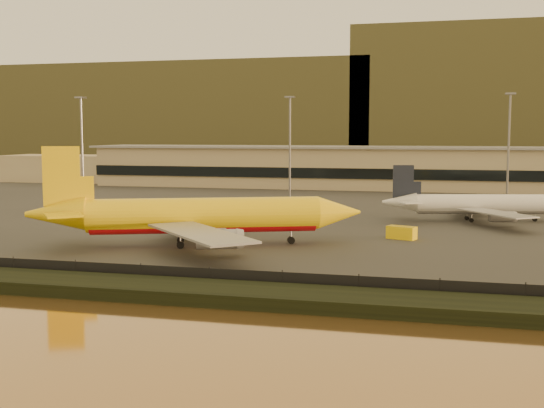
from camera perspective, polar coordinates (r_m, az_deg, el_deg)
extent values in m
plane|color=black|center=(86.79, -3.62, -5.23)|extent=(900.00, 900.00, 0.00)
cube|color=black|center=(71.01, -7.83, -7.23)|extent=(320.00, 7.00, 1.40)
cube|color=#2D2D2D|center=(178.77, 5.67, 0.57)|extent=(320.00, 220.00, 0.20)
cube|color=black|center=(74.51, -6.69, -6.11)|extent=(300.00, 0.05, 2.20)
cube|color=tan|center=(207.99, 6.90, 3.00)|extent=(160.00, 22.00, 12.00)
cube|color=black|center=(196.95, 6.49, 2.55)|extent=(160.00, 0.60, 3.00)
cube|color=gray|center=(207.76, 6.92, 4.73)|extent=(164.00, 24.00, 0.60)
cube|color=tan|center=(242.73, -15.85, 2.88)|extent=(50.00, 18.00, 9.00)
cylinder|color=slate|center=(173.88, -15.60, 4.39)|extent=(0.50, 0.50, 25.00)
cube|color=slate|center=(174.04, -15.72, 8.57)|extent=(2.20, 2.20, 0.40)
cylinder|color=slate|center=(165.10, 1.50, 4.53)|extent=(0.50, 0.50, 25.00)
cube|color=slate|center=(165.27, 1.51, 8.94)|extent=(2.20, 2.20, 0.40)
cylinder|color=slate|center=(159.75, 19.17, 4.16)|extent=(0.50, 0.50, 25.00)
cube|color=slate|center=(159.93, 19.33, 8.71)|extent=(2.20, 2.20, 0.40)
cube|color=brown|center=(452.74, -7.49, 7.28)|extent=(260.00, 160.00, 55.00)
cylinder|color=yellow|center=(101.09, -5.69, -0.86)|extent=(33.47, 17.00, 4.91)
cylinder|color=#B60A11|center=(101.19, -5.68, -1.34)|extent=(32.20, 15.64, 3.83)
cone|color=yellow|center=(103.66, 5.61, -0.69)|extent=(7.95, 6.99, 4.91)
cone|color=yellow|center=(102.68, -17.64, -0.80)|extent=(9.71, 7.68, 4.91)
cube|color=yellow|center=(102.04, -17.21, 2.22)|extent=(4.98, 2.26, 8.60)
cube|color=yellow|center=(107.14, -16.18, -0.29)|extent=(5.00, 4.94, 0.29)
cube|color=yellow|center=(97.50, -17.06, -0.91)|extent=(6.62, 6.61, 0.29)
cube|color=gray|center=(114.17, -6.35, -0.52)|extent=(6.84, 21.33, 0.29)
cylinder|color=gray|center=(111.23, -5.09, -1.38)|extent=(6.27, 4.59, 2.70)
cube|color=gray|center=(88.21, -6.05, -2.43)|extent=(19.42, 20.00, 0.29)
cylinder|color=gray|center=(91.64, -4.61, -2.95)|extent=(6.27, 4.59, 2.70)
cylinder|color=black|center=(102.84, 1.60, -3.04)|extent=(1.32, 1.20, 1.08)
cylinder|color=slate|center=(102.75, 1.60, -2.73)|extent=(0.19, 0.19, 2.21)
cylinder|color=black|center=(99.44, -7.67, -3.40)|extent=(1.32, 1.20, 1.08)
cylinder|color=slate|center=(99.35, -7.67, -3.08)|extent=(0.19, 0.19, 2.21)
cylinder|color=black|center=(103.81, -7.66, -3.01)|extent=(1.32, 1.20, 1.08)
cylinder|color=slate|center=(103.72, -7.66, -2.70)|extent=(0.19, 0.19, 2.21)
cylinder|color=white|center=(134.50, 17.29, 0.04)|extent=(25.61, 9.25, 3.54)
cylinder|color=gray|center=(134.56, 17.28, -0.23)|extent=(24.75, 8.33, 2.76)
cone|color=white|center=(130.87, 10.59, 0.16)|extent=(7.01, 4.90, 3.54)
cube|color=#1A1F30|center=(130.67, 10.93, 1.86)|extent=(3.85, 1.16, 6.19)
cube|color=white|center=(134.56, 10.93, 0.43)|extent=(3.81, 3.65, 0.21)
cube|color=white|center=(127.63, 11.48, 0.12)|extent=(4.77, 4.71, 0.21)
cube|color=gray|center=(143.69, 15.92, 0.19)|extent=(7.34, 16.49, 0.21)
cylinder|color=gray|center=(141.97, 16.85, -0.30)|extent=(4.58, 2.86, 1.95)
cube|color=gray|center=(125.10, 18.22, -0.71)|extent=(13.22, 15.87, 0.21)
cylinder|color=gray|center=(128.00, 18.64, -1.02)|extent=(4.58, 2.86, 1.95)
cylinder|color=black|center=(137.88, 21.13, -1.20)|extent=(0.90, 0.78, 0.78)
cylinder|color=slate|center=(137.83, 21.14, -1.03)|extent=(0.19, 0.19, 1.59)
cylinder|color=black|center=(132.58, 16.34, -1.31)|extent=(0.90, 0.78, 0.78)
cylinder|color=slate|center=(132.53, 16.34, -1.14)|extent=(0.19, 0.19, 1.59)
cylinder|color=black|center=(135.63, 15.98, -1.14)|extent=(0.90, 0.78, 0.78)
cylinder|color=slate|center=(135.58, 15.99, -0.97)|extent=(0.19, 0.19, 1.59)
cube|color=yellow|center=(109.19, 10.79, -2.37)|extent=(4.91, 3.45, 2.02)
cube|color=white|center=(130.03, -7.76, -1.02)|extent=(4.41, 2.46, 1.88)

